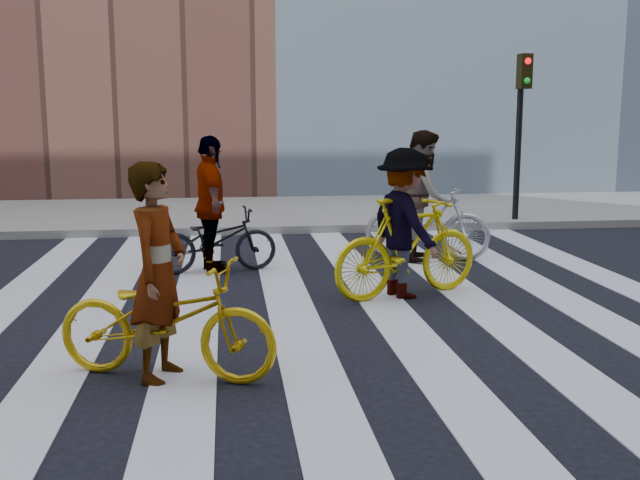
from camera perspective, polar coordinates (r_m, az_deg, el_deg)
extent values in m
plane|color=black|center=(9.03, 1.08, -4.60)|extent=(100.00, 100.00, 0.00)
cube|color=gray|center=(16.35, -2.68, 2.10)|extent=(100.00, 5.00, 0.15)
cube|color=silver|center=(9.31, -23.18, -4.92)|extent=(0.55, 10.00, 0.01)
cube|color=silver|center=(9.06, -16.46, -4.91)|extent=(0.55, 10.00, 0.01)
cube|color=silver|center=(8.95, -9.47, -4.82)|extent=(0.55, 10.00, 0.01)
cube|color=silver|center=(8.97, -2.41, -4.66)|extent=(0.55, 10.00, 0.01)
cube|color=silver|center=(9.12, 4.51, -4.44)|extent=(0.55, 10.00, 0.01)
cube|color=silver|center=(9.40, 11.11, -4.17)|extent=(0.55, 10.00, 0.01)
cube|color=silver|center=(9.80, 17.25, -3.86)|extent=(0.55, 10.00, 0.01)
cube|color=silver|center=(10.30, 22.85, -3.55)|extent=(0.55, 10.00, 0.01)
cylinder|color=black|center=(15.17, 14.86, 6.99)|extent=(0.12, 0.12, 3.20)
cube|color=black|center=(15.04, 15.32, 12.29)|extent=(0.22, 0.28, 0.65)
sphere|color=red|center=(14.91, 15.57, 13.00)|extent=(0.12, 0.12, 0.12)
sphere|color=#0CCC26|center=(14.89, 15.51, 11.62)|extent=(0.12, 0.12, 0.12)
imported|color=#D09F0B|center=(6.45, -11.66, -5.96)|extent=(2.05, 1.29, 1.02)
imported|color=#B4B5BE|center=(11.52, 8.17, 1.33)|extent=(1.98, 1.15, 1.15)
imported|color=yellow|center=(9.14, 6.69, -0.55)|extent=(2.11, 1.26, 1.23)
imported|color=black|center=(10.62, -7.98, -0.02)|extent=(1.81, 0.88, 0.91)
imported|color=slate|center=(6.36, -12.24, -2.41)|extent=(0.64, 0.78, 1.84)
imported|color=slate|center=(11.46, 7.98, 3.37)|extent=(1.03, 1.15, 1.97)
imported|color=slate|center=(9.08, 6.42, 1.27)|extent=(1.05, 1.33, 1.81)
imported|color=slate|center=(10.55, -8.32, 2.68)|extent=(0.65, 1.19, 1.92)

